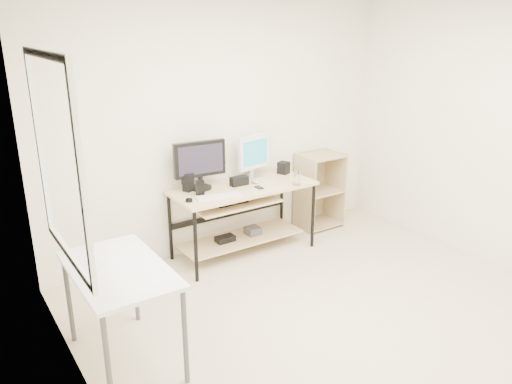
{
  "coord_description": "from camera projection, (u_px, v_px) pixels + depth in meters",
  "views": [
    {
      "loc": [
        -2.6,
        -2.48,
        2.34
      ],
      "look_at": [
        -0.08,
        1.3,
        0.8
      ],
      "focal_mm": 35.0,
      "sensor_mm": 36.0,
      "label": 1
    }
  ],
  "objects": [
    {
      "name": "mouse",
      "position": [
        255.0,
        182.0,
        5.22
      ],
      "size": [
        0.07,
        0.11,
        0.04
      ],
      "primitive_type": "ellipsoid",
      "rotation": [
        0.0,
        0.0,
        0.05
      ],
      "color": "#B1B1B7",
      "rests_on": "desk"
    },
    {
      "name": "volume_puck",
      "position": [
        189.0,
        200.0,
        4.68
      ],
      "size": [
        0.08,
        0.08,
        0.03
      ],
      "primitive_type": "cylinder",
      "rotation": [
        0.0,
        0.0,
        0.32
      ],
      "color": "black",
      "rests_on": "desk"
    },
    {
      "name": "keyboard",
      "position": [
        219.0,
        196.0,
        4.81
      ],
      "size": [
        0.45,
        0.21,
        0.02
      ],
      "primitive_type": "cube",
      "rotation": [
        0.0,
        0.0,
        -0.22
      ],
      "color": "silver",
      "rests_on": "desk"
    },
    {
      "name": "speaker_right",
      "position": [
        284.0,
        168.0,
        5.55
      ],
      "size": [
        0.14,
        0.14,
        0.13
      ],
      "primitive_type": "cube",
      "rotation": [
        0.0,
        0.0,
        0.4
      ],
      "color": "black",
      "rests_on": "desk"
    },
    {
      "name": "audio_controller",
      "position": [
        200.0,
        188.0,
        4.84
      ],
      "size": [
        0.08,
        0.05,
        0.15
      ],
      "primitive_type": "cube",
      "rotation": [
        0.0,
        0.0,
        -0.03
      ],
      "color": "black",
      "rests_on": "desk"
    },
    {
      "name": "center_speaker",
      "position": [
        239.0,
        181.0,
        5.14
      ],
      "size": [
        0.19,
        0.09,
        0.09
      ],
      "primitive_type": "cube",
      "rotation": [
        0.0,
        0.0,
        0.01
      ],
      "color": "black",
      "rests_on": "desk"
    },
    {
      "name": "desk",
      "position": [
        241.0,
        206.0,
        5.19
      ],
      "size": [
        1.5,
        0.65,
        0.75
      ],
      "color": "#DABB8A",
      "rests_on": "ground"
    },
    {
      "name": "coaster",
      "position": [
        297.0,
        185.0,
        5.17
      ],
      "size": [
        0.11,
        0.11,
        0.01
      ],
      "primitive_type": "cylinder",
      "rotation": [
        0.0,
        0.0,
        -0.31
      ],
      "color": "#A06F48",
      "rests_on": "desk"
    },
    {
      "name": "black_monitor",
      "position": [
        200.0,
        162.0,
        4.96
      ],
      "size": [
        0.54,
        0.22,
        0.49
      ],
      "rotation": [
        0.0,
        0.0,
        -0.09
      ],
      "color": "black",
      "rests_on": "desk"
    },
    {
      "name": "speaker_left",
      "position": [
        188.0,
        182.0,
        4.95
      ],
      "size": [
        0.12,
        0.12,
        0.18
      ],
      "rotation": [
        0.0,
        0.0,
        0.4
      ],
      "color": "black",
      "rests_on": "desk"
    },
    {
      "name": "white_imac",
      "position": [
        254.0,
        153.0,
        5.34
      ],
      "size": [
        0.44,
        0.14,
        0.47
      ],
      "rotation": [
        0.0,
        0.0,
        0.21
      ],
      "color": "silver",
      "rests_on": "desk"
    },
    {
      "name": "shelf_unit",
      "position": [
        317.0,
        190.0,
        5.96
      ],
      "size": [
        0.5,
        0.4,
        0.9
      ],
      "color": "tan",
      "rests_on": "ground"
    },
    {
      "name": "smartphone",
      "position": [
        259.0,
        188.0,
        5.07
      ],
      "size": [
        0.06,
        0.11,
        0.01
      ],
      "primitive_type": "cube",
      "rotation": [
        0.0,
        0.0,
        -0.03
      ],
      "color": "black",
      "rests_on": "desk"
    },
    {
      "name": "drinking_glass",
      "position": [
        297.0,
        178.0,
        5.15
      ],
      "size": [
        0.09,
        0.09,
        0.14
      ],
      "primitive_type": "cylinder",
      "rotation": [
        0.0,
        0.0,
        -0.31
      ],
      "color": "white",
      "rests_on": "coaster"
    },
    {
      "name": "side_table",
      "position": [
        119.0,
        278.0,
        3.44
      ],
      "size": [
        0.6,
        1.0,
        0.75
      ],
      "color": "silver",
      "rests_on": "ground"
    },
    {
      "name": "room",
      "position": [
        346.0,
        172.0,
        3.6
      ],
      "size": [
        4.01,
        4.01,
        2.62
      ],
      "color": "beige",
      "rests_on": "ground"
    }
  ]
}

